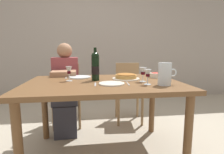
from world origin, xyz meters
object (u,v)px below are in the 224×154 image
dinner_plate_right_setting (80,77)px  diner_left (65,85)px  chair_right (128,88)px  chair_left (67,90)px  water_pitcher (165,75)px  wine_glass_left_diner (143,72)px  wine_bottle (95,66)px  wine_glass_centre (148,74)px  dinner_plate_left_setting (112,84)px  salad_bowl (156,75)px  baked_tart (126,76)px  wine_glass_right_diner (69,71)px  dining_table (104,91)px

dinner_plate_right_setting → diner_left: 0.41m
diner_left → chair_right: diner_left is taller
chair_left → chair_right: same height
water_pitcher → wine_glass_left_diner: size_ratio=1.41×
wine_bottle → water_pitcher: (0.60, -0.33, -0.06)m
water_pitcher → chair_left: size_ratio=0.23×
wine_glass_centre → dinner_plate_left_setting: size_ratio=0.59×
salad_bowl → diner_left: 1.16m
baked_tart → wine_glass_right_diner: 0.60m
wine_glass_centre → diner_left: (-0.83, 0.82, -0.24)m
chair_right → wine_glass_right_diner: bearing=49.4°
baked_tart → wine_glass_centre: (0.13, -0.33, 0.07)m
wine_glass_centre → dinner_plate_left_setting: wine_glass_centre is taller
wine_glass_centre → chair_left: bearing=128.2°
wine_bottle → dinner_plate_left_setting: 0.30m
dinner_plate_right_setting → diner_left: (-0.20, 0.32, -0.15)m
wine_bottle → salad_bowl: wine_bottle is taller
dinner_plate_right_setting → dining_table: bearing=-51.3°
baked_tart → dinner_plate_right_setting: 0.53m
wine_glass_right_diner → dinner_plate_right_setting: (0.09, 0.21, -0.10)m
dinner_plate_right_setting → chair_right: bearing=39.6°
baked_tart → dining_table: bearing=-152.5°
dining_table → wine_bottle: (-0.07, 0.09, 0.24)m
wine_glass_left_diner → chair_left: (-0.84, 0.91, -0.36)m
wine_glass_left_diner → wine_glass_centre: size_ratio=1.02×
wine_glass_centre → diner_left: size_ratio=0.12×
wine_glass_left_diner → chair_left: wine_glass_left_diner is taller
dinner_plate_right_setting → chair_left: size_ratio=0.29×
water_pitcher → salad_bowl: 0.44m
dinner_plate_left_setting → dinner_plate_right_setting: bearing=125.1°
wine_bottle → dinner_plate_right_setting: 0.31m
wine_glass_centre → diner_left: bearing=135.0°
salad_bowl → wine_bottle: bearing=-171.7°
dining_table → dinner_plate_right_setting: dinner_plate_right_setting is taller
dining_table → salad_bowl: salad_bowl is taller
dinner_plate_right_setting → diner_left: diner_left is taller
water_pitcher → wine_glass_centre: size_ratio=1.44×
wine_bottle → salad_bowl: size_ratio=2.20×
baked_tart → chair_left: bearing=134.2°
wine_glass_right_diner → wine_glass_centre: wine_glass_right_diner is taller
dinner_plate_left_setting → chair_right: size_ratio=0.27×
diner_left → water_pitcher: bearing=135.4°
diner_left → chair_right: bearing=-167.0°
dining_table → dinner_plate_left_setting: size_ratio=6.36×
salad_bowl → chair_left: (-1.07, 0.67, -0.29)m
dinner_plate_left_setting → dining_table: bearing=115.5°
wine_glass_left_diner → chair_right: bearing=85.6°
water_pitcher → dinner_plate_right_setting: 0.94m
dining_table → wine_glass_centre: bearing=-27.4°
wine_glass_right_diner → chair_right: wine_glass_right_diner is taller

